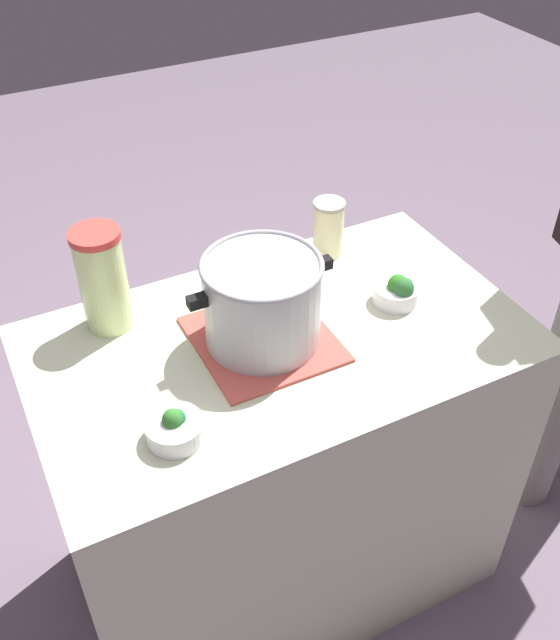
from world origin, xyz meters
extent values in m
plane|color=slate|center=(0.00, 0.00, 0.00)|extent=(8.00, 8.00, 0.00)
cube|color=beige|center=(0.00, 0.00, 0.44)|extent=(1.08, 0.64, 0.88)
cube|color=#BE4E44|center=(-0.04, 0.01, 0.89)|extent=(0.28, 0.30, 0.01)
cylinder|color=#B7B7BC|center=(-0.04, 0.01, 0.99)|extent=(0.25, 0.25, 0.19)
torus|color=#99999E|center=(-0.04, 0.01, 1.08)|extent=(0.25, 0.25, 0.01)
cube|color=black|center=(-0.18, 0.01, 1.04)|extent=(0.04, 0.02, 0.02)
cube|color=black|center=(0.10, 0.01, 1.04)|extent=(0.04, 0.02, 0.02)
cylinder|color=#DBF39F|center=(-0.31, 0.22, 1.00)|extent=(0.10, 0.10, 0.22)
cylinder|color=#E23C35|center=(-0.31, 0.22, 1.12)|extent=(0.11, 0.11, 0.02)
ellipsoid|color=yellow|center=(-0.30, 0.22, 1.05)|extent=(0.04, 0.04, 0.01)
cylinder|color=#EFEAAE|center=(0.26, 0.24, 0.95)|extent=(0.08, 0.08, 0.14)
cylinder|color=#B2AD99|center=(0.26, 0.24, 1.03)|extent=(0.08, 0.08, 0.01)
cylinder|color=silver|center=(-0.30, -0.17, 0.90)|extent=(0.11, 0.11, 0.04)
ellipsoid|color=#206D37|center=(-0.30, -0.16, 0.93)|extent=(0.04, 0.04, 0.04)
ellipsoid|color=#307129|center=(-0.30, -0.16, 0.93)|extent=(0.04, 0.04, 0.05)
cylinder|color=silver|center=(0.30, -0.01, 0.91)|extent=(0.11, 0.11, 0.04)
ellipsoid|color=#2B781D|center=(0.30, -0.01, 0.93)|extent=(0.05, 0.05, 0.05)
ellipsoid|color=#2E6D32|center=(0.30, -0.03, 0.94)|extent=(0.05, 0.05, 0.05)
cylinder|color=gray|center=(0.83, -0.12, 0.45)|extent=(0.14, 0.14, 0.90)
camera|label=1|loc=(-0.54, -1.05, 1.91)|focal=40.26mm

